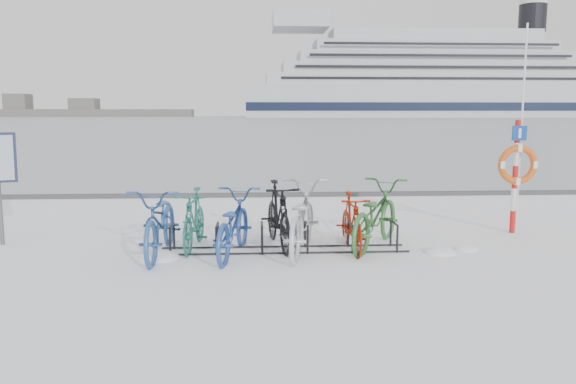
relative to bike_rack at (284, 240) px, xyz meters
The scene contains 14 objects.
ground 0.18m from the bike_rack, ahead, with size 900.00×900.00×0.00m, color white.
ice_sheet 155.00m from the bike_rack, 90.00° to the left, with size 400.00×298.00×0.02m, color #9CA9B0.
quay_edge 5.90m from the bike_rack, 90.00° to the left, with size 400.00×0.25×0.10m, color #3F3F42.
bike_rack is the anchor object (origin of this frame).
lifebuoy_station 4.58m from the bike_rack, 13.88° to the left, with size 0.73×0.22×3.81m.
cruise_ferry 232.11m from the bike_rack, 72.30° to the left, with size 151.10×28.47×49.65m.
bike_0 1.98m from the bike_rack, behind, with size 0.75×2.16×1.13m, color #2A5192.
bike_1 1.55m from the bike_rack, 168.27° to the left, with size 0.48×1.69×1.02m, color #1D6355.
bike_2 0.92m from the bike_rack, 166.58° to the right, with size 0.70×2.00×1.05m, color #244895.
bike_3 0.51m from the bike_rack, 104.38° to the left, with size 0.53×1.88×1.13m, color black.
bike_4 0.48m from the bike_rack, 15.83° to the right, with size 0.77×2.22×1.16m, color silver.
bike_5 1.14m from the bike_rack, ahead, with size 0.45×1.61×0.97m, color maroon.
bike_6 1.59m from the bike_rack, ahead, with size 0.75×2.16×1.13m, color #2F6C30.
snow_drifts 0.36m from the bike_rack, 14.96° to the right, with size 5.45×1.69×0.22m.
Camera 1 is at (-0.45, -8.87, 2.23)m, focal length 35.00 mm.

